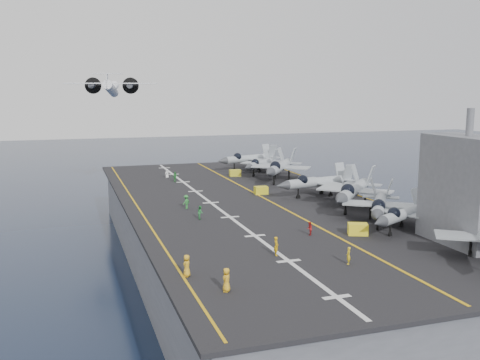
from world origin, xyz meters
name	(u,v)px	position (x,y,z in m)	size (l,w,h in m)	color
ground	(248,264)	(0.00, 0.00, 0.00)	(500.00, 500.00, 0.00)	#142135
hull	(248,234)	(0.00, 0.00, 5.00)	(36.00, 90.00, 10.00)	#56595E
flight_deck	(248,202)	(0.00, 0.00, 10.20)	(38.00, 92.00, 0.40)	black
foul_line	(266,199)	(3.00, 0.00, 10.42)	(0.35, 90.00, 0.02)	gold
landing_centerline	(211,203)	(-6.00, 0.00, 10.42)	(0.50, 90.00, 0.02)	silver
deck_edge_port	(138,207)	(-17.00, 0.00, 10.42)	(0.25, 90.00, 0.02)	gold
deck_edge_stbd	(353,193)	(18.50, 0.00, 10.42)	(0.25, 90.00, 0.02)	gold
island_superstructure	(466,177)	(15.00, -30.00, 17.90)	(5.00, 10.00, 15.00)	#56595E
fighter_jet_1	(405,213)	(12.20, -23.30, 12.64)	(15.45, 13.70, 4.48)	#A0A9B0
fighter_jet_2	(379,204)	(11.53, -18.70, 12.86)	(15.85, 17.04, 4.92)	gray
fighter_jet_3	(354,189)	(12.67, -10.19, 13.20)	(18.91, 19.12, 5.60)	#9FA9B1
fighter_jet_4	(319,181)	(12.00, -0.33, 12.90)	(15.95, 12.11, 5.01)	#8D949C
fighter_jet_6	(280,166)	(11.73, 15.54, 13.26)	(18.58, 19.80, 5.73)	#A2A8B1
fighter_jet_7	(261,163)	(11.46, 24.90, 12.73)	(15.80, 15.80, 4.65)	#939BA3
fighter_jet_8	(250,158)	(11.33, 31.76, 12.99)	(17.22, 13.96, 5.18)	#A1A8B1
tow_cart_a	(358,229)	(5.75, -23.27, 11.08)	(2.67, 2.25, 1.36)	yellow
tow_cart_b	(261,190)	(3.73, 4.23, 11.05)	(2.23, 1.52, 1.29)	gold
tow_cart_c	(235,173)	(5.44, 23.86, 11.06)	(2.33, 1.65, 1.31)	gold
crew_0	(226,280)	(-14.26, -35.94, 11.43)	(1.23, 1.46, 2.07)	gold
crew_1	(276,246)	(-6.48, -27.85, 11.40)	(1.04, 1.34, 2.00)	#DDA20B
crew_2	(200,212)	(-10.05, -9.77, 11.31)	(0.89, 1.19, 1.82)	green
crew_3	(186,202)	(-10.45, -2.90, 11.41)	(1.45, 1.37, 2.02)	#2C8434
crew_4	(175,177)	(-7.39, 20.61, 11.37)	(1.18, 0.80, 1.94)	#268C33
crew_5	(167,173)	(-7.98, 25.76, 11.31)	(1.28, 1.09, 1.81)	white
crew_6	(348,256)	(-0.82, -32.70, 11.27)	(1.04, 1.23, 1.74)	yellow
crew_7	(310,229)	(0.23, -21.69, 11.20)	(1.03, 1.15, 1.61)	#B21919
transport_plane	(111,89)	(-15.05, 63.29, 27.91)	(25.76, 19.95, 5.47)	#B9BBBD
crew_8	(187,266)	(-16.64, -31.25, 11.43)	(1.23, 1.46, 2.07)	gold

